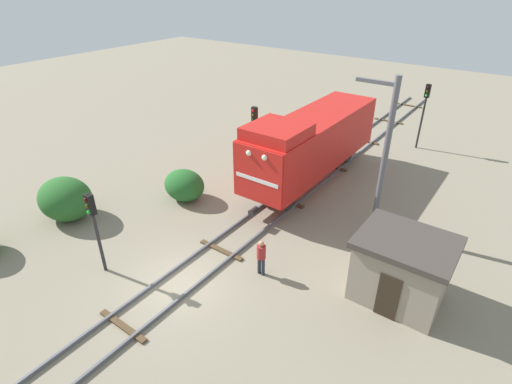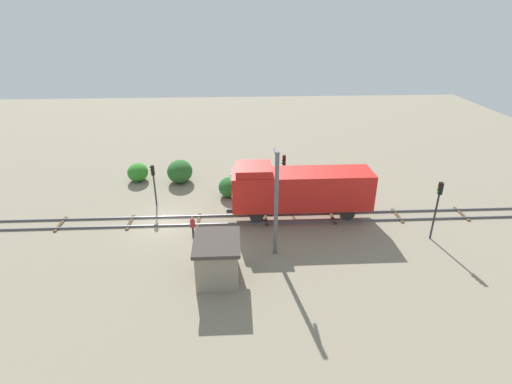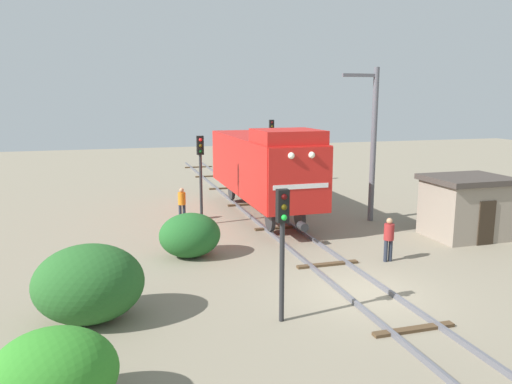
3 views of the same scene
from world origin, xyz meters
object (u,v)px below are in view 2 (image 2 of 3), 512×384
(traffic_signal_far, at_px, (438,201))
(catenary_mast, at_px, (276,202))
(locomotive, at_px, (299,188))
(worker_by_signal, at_px, (294,187))
(relay_hut, at_px, (217,259))
(traffic_signal_mid, at_px, (284,170))
(worker_near_track, at_px, (193,225))
(traffic_signal_near, at_px, (153,177))

(traffic_signal_far, xyz_separation_m, catenary_mast, (1.34, -11.88, 0.87))
(locomotive, height_order, traffic_signal_far, locomotive)
(worker_by_signal, relative_size, relay_hut, 0.49)
(traffic_signal_far, distance_m, relay_hut, 16.39)
(locomotive, xyz_separation_m, traffic_signal_mid, (-3.40, -0.87, 0.25))
(traffic_signal_far, bearing_deg, worker_by_signal, -129.94)
(locomotive, distance_m, traffic_signal_mid, 3.52)
(traffic_signal_far, relative_size, relay_hut, 1.31)
(catenary_mast, bearing_deg, locomotive, 154.28)
(traffic_signal_mid, bearing_deg, locomotive, 14.31)
(locomotive, relative_size, worker_by_signal, 6.82)
(traffic_signal_far, bearing_deg, worker_near_track, -93.84)
(traffic_signal_near, xyz_separation_m, traffic_signal_far, (6.80, 21.61, 0.55))
(catenary_mast, relative_size, relay_hut, 2.17)
(worker_by_signal, xyz_separation_m, catenary_mast, (9.14, -2.56, 3.04))
(traffic_signal_far, xyz_separation_m, worker_by_signal, (-7.80, -9.32, -2.18))
(catenary_mast, distance_m, relay_hut, 5.39)
(worker_near_track, bearing_deg, traffic_signal_near, 165.75)
(traffic_signal_near, height_order, traffic_signal_mid, traffic_signal_mid)
(traffic_signal_far, height_order, worker_by_signal, traffic_signal_far)
(locomotive, relative_size, catenary_mast, 1.53)
(locomotive, relative_size, traffic_signal_near, 3.10)
(locomotive, height_order, traffic_signal_near, locomotive)
(worker_near_track, relative_size, relay_hut, 0.49)
(traffic_signal_far, relative_size, worker_by_signal, 2.70)
(traffic_signal_far, distance_m, worker_by_signal, 12.34)
(traffic_signal_mid, height_order, worker_by_signal, traffic_signal_mid)
(traffic_signal_near, xyz_separation_m, traffic_signal_mid, (-0.20, 11.24, 0.40))
(traffic_signal_near, distance_m, relay_hut, 12.23)
(worker_near_track, distance_m, catenary_mast, 7.18)
(traffic_signal_near, xyz_separation_m, worker_near_track, (5.60, 3.74, -1.62))
(worker_by_signal, height_order, catenary_mast, catenary_mast)
(traffic_signal_near, bearing_deg, traffic_signal_mid, 91.02)
(traffic_signal_near, xyz_separation_m, worker_by_signal, (-1.00, 12.29, -1.62))
(worker_near_track, xyz_separation_m, worker_by_signal, (-6.60, 8.55, 0.00))
(traffic_signal_near, xyz_separation_m, relay_hut, (10.70, 5.79, -1.23))
(traffic_signal_near, bearing_deg, traffic_signal_far, 72.53)
(traffic_signal_mid, relative_size, relay_hut, 1.25)
(locomotive, bearing_deg, worker_by_signal, 177.46)
(traffic_signal_mid, height_order, traffic_signal_far, traffic_signal_far)
(traffic_signal_far, distance_m, catenary_mast, 11.99)
(traffic_signal_near, height_order, catenary_mast, catenary_mast)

